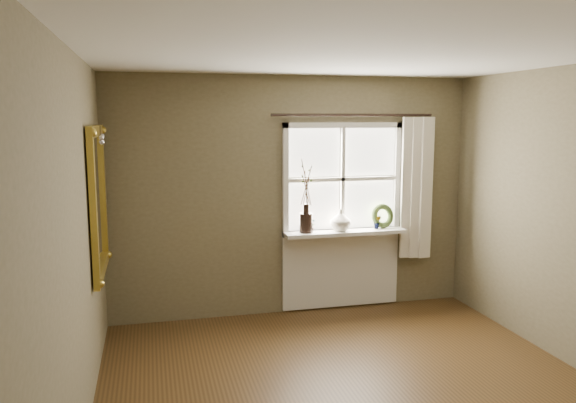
# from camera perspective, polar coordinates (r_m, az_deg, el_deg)

# --- Properties ---
(ceiling) EXTENTS (4.50, 4.50, 0.00)m
(ceiling) POSITION_cam_1_polar(r_m,az_deg,el_deg) (3.95, 9.10, 14.97)
(ceiling) COLOR silver
(ceiling) RESTS_ON ground
(wall_back) EXTENTS (4.00, 0.10, 2.60)m
(wall_back) POSITION_cam_1_polar(r_m,az_deg,el_deg) (6.17, 0.47, 0.58)
(wall_back) COLOR brown
(wall_back) RESTS_ON ground
(wall_left) EXTENTS (0.10, 4.50, 2.60)m
(wall_left) POSITION_cam_1_polar(r_m,az_deg,el_deg) (3.76, -21.74, -5.15)
(wall_left) COLOR brown
(wall_left) RESTS_ON ground
(window_frame) EXTENTS (1.36, 0.06, 1.24)m
(window_frame) POSITION_cam_1_polar(r_m,az_deg,el_deg) (6.24, 5.54, 2.29)
(window_frame) COLOR silver
(window_frame) RESTS_ON wall_back
(window_sill) EXTENTS (1.36, 0.26, 0.04)m
(window_sill) POSITION_cam_1_polar(r_m,az_deg,el_deg) (6.23, 5.80, -3.12)
(window_sill) COLOR silver
(window_sill) RESTS_ON wall_back
(window_apron) EXTENTS (1.36, 0.04, 0.88)m
(window_apron) POSITION_cam_1_polar(r_m,az_deg,el_deg) (6.43, 5.41, -6.78)
(window_apron) COLOR silver
(window_apron) RESTS_ON ground
(dark_jug) EXTENTS (0.18, 0.18, 0.21)m
(dark_jug) POSITION_cam_1_polar(r_m,az_deg,el_deg) (6.07, 1.85, -2.17)
(dark_jug) COLOR black
(dark_jug) RESTS_ON window_sill
(cream_vase) EXTENTS (0.25, 0.25, 0.24)m
(cream_vase) POSITION_cam_1_polar(r_m,az_deg,el_deg) (6.19, 5.37, -1.89)
(cream_vase) COLOR beige
(cream_vase) RESTS_ON window_sill
(wreath) EXTENTS (0.30, 0.17, 0.29)m
(wreath) POSITION_cam_1_polar(r_m,az_deg,el_deg) (6.41, 9.57, -1.72)
(wreath) COLOR #364920
(wreath) RESTS_ON window_sill
(potted_plant_left) EXTENTS (0.09, 0.07, 0.15)m
(potted_plant_left) POSITION_cam_1_polar(r_m,az_deg,el_deg) (6.09, 2.37, -2.42)
(potted_plant_left) COLOR #364920
(potted_plant_left) RESTS_ON window_sill
(potted_plant_right) EXTENTS (0.10, 0.09, 0.15)m
(potted_plant_right) POSITION_cam_1_polar(r_m,az_deg,el_deg) (6.35, 9.07, -2.08)
(potted_plant_right) COLOR #364920
(potted_plant_right) RESTS_ON window_sill
(curtain) EXTENTS (0.36, 0.12, 1.59)m
(curtain) POSITION_cam_1_polar(r_m,az_deg,el_deg) (6.49, 12.83, 1.34)
(curtain) COLOR beige
(curtain) RESTS_ON wall_back
(curtain_rod) EXTENTS (1.84, 0.03, 0.03)m
(curtain_rod) POSITION_cam_1_polar(r_m,az_deg,el_deg) (6.18, 6.70, 8.72)
(curtain_rod) COLOR black
(curtain_rod) RESTS_ON wall_back
(gilt_mirror) EXTENTS (0.10, 1.09, 1.30)m
(gilt_mirror) POSITION_cam_1_polar(r_m,az_deg,el_deg) (5.16, -18.72, 0.10)
(gilt_mirror) COLOR white
(gilt_mirror) RESTS_ON wall_left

